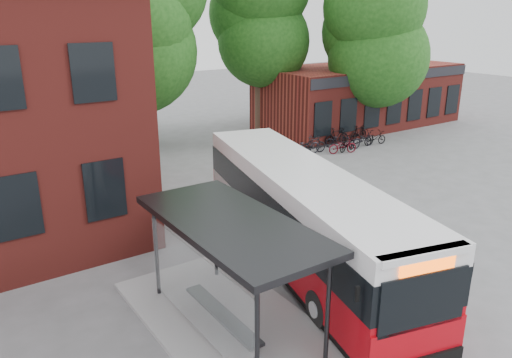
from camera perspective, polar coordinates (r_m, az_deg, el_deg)
ground at (r=15.87m, az=9.50°, el=-9.42°), size 100.00×100.00×0.00m
shop_row at (r=34.98m, az=11.78°, el=9.30°), size 14.00×6.20×4.00m
bus_shelter at (r=12.02m, az=-2.75°, el=-10.99°), size 3.60×7.00×2.90m
bike_rail at (r=28.60m, az=9.24°, el=3.74°), size 5.20×0.10×0.38m
tree_0 at (r=26.30m, az=-26.39°, el=12.59°), size 7.92×7.92×11.00m
tree_1 at (r=29.15m, az=-12.64°, el=13.82°), size 7.92×7.92×10.40m
tree_2 at (r=31.59m, az=0.27°, el=15.12°), size 7.92×7.92×11.00m
tree_3 at (r=31.86m, az=12.15°, el=13.20°), size 7.04×7.04×9.28m
city_bus at (r=15.30m, az=5.22°, el=-4.26°), size 5.19×11.77×2.93m
bicycle_0 at (r=27.18m, az=5.64°, el=3.78°), size 1.93×0.80×0.99m
bicycle_1 at (r=27.51m, az=6.58°, el=3.89°), size 1.64×0.62×0.96m
bicycle_2 at (r=27.77m, az=9.87°, el=3.76°), size 1.72×1.02×0.86m
bicycle_3 at (r=28.24m, az=10.42°, el=4.01°), size 1.53×0.73×0.88m
bicycle_4 at (r=29.14m, az=9.33°, el=4.47°), size 1.68×0.94×0.83m
bicycle_5 at (r=29.57m, az=9.20°, el=4.84°), size 1.71×0.69×1.00m
bicycle_6 at (r=29.29m, az=12.16°, el=4.50°), size 1.88×0.80×0.96m
bicycle_7 at (r=30.97m, az=11.66°, el=5.21°), size 1.53×0.61×0.89m
bicycle_extra_0 at (r=29.99m, az=13.44°, el=4.58°), size 1.60×0.71×0.82m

